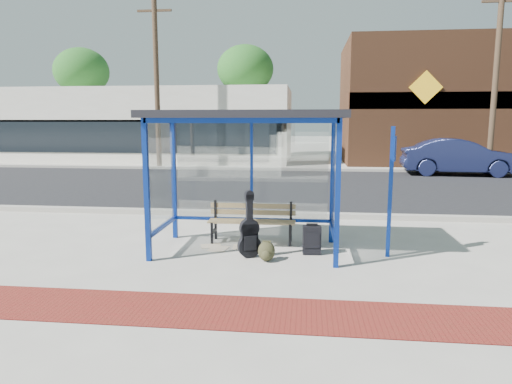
# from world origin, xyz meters

# --- Properties ---
(ground) EXTENTS (120.00, 120.00, 0.00)m
(ground) POSITION_xyz_m (0.00, 0.00, 0.00)
(ground) COLOR #B2ADA0
(ground) RESTS_ON ground
(brick_paver_strip) EXTENTS (60.00, 1.00, 0.01)m
(brick_paver_strip) POSITION_xyz_m (0.00, -2.60, 0.01)
(brick_paver_strip) COLOR maroon
(brick_paver_strip) RESTS_ON ground
(curb_near) EXTENTS (60.00, 0.25, 0.12)m
(curb_near) POSITION_xyz_m (0.00, 2.90, 0.06)
(curb_near) COLOR gray
(curb_near) RESTS_ON ground
(street_asphalt) EXTENTS (60.00, 10.00, 0.00)m
(street_asphalt) POSITION_xyz_m (0.00, 8.00, 0.00)
(street_asphalt) COLOR black
(street_asphalt) RESTS_ON ground
(curb_far) EXTENTS (60.00, 0.25, 0.12)m
(curb_far) POSITION_xyz_m (0.00, 13.10, 0.06)
(curb_far) COLOR gray
(curb_far) RESTS_ON ground
(far_sidewalk) EXTENTS (60.00, 4.00, 0.01)m
(far_sidewalk) POSITION_xyz_m (0.00, 15.00, 0.00)
(far_sidewalk) COLOR #B2ADA0
(far_sidewalk) RESTS_ON ground
(bus_shelter) EXTENTS (3.30, 1.80, 2.42)m
(bus_shelter) POSITION_xyz_m (0.00, 0.07, 2.07)
(bus_shelter) COLOR navy
(bus_shelter) RESTS_ON ground
(storefront_white) EXTENTS (18.00, 6.04, 4.00)m
(storefront_white) POSITION_xyz_m (-9.00, 17.99, 2.00)
(storefront_white) COLOR silver
(storefront_white) RESTS_ON ground
(storefront_brown) EXTENTS (10.00, 7.08, 6.40)m
(storefront_brown) POSITION_xyz_m (8.00, 18.49, 3.20)
(storefront_brown) COLOR #59331E
(storefront_brown) RESTS_ON ground
(tree_left) EXTENTS (3.60, 3.60, 7.03)m
(tree_left) POSITION_xyz_m (-14.00, 22.00, 5.45)
(tree_left) COLOR #4C3826
(tree_left) RESTS_ON ground
(tree_mid) EXTENTS (3.60, 3.60, 7.03)m
(tree_mid) POSITION_xyz_m (-3.00, 22.00, 5.45)
(tree_mid) COLOR #4C3826
(tree_mid) RESTS_ON ground
(tree_right) EXTENTS (3.60, 3.60, 7.03)m
(tree_right) POSITION_xyz_m (12.50, 22.00, 5.45)
(tree_right) COLOR #4C3826
(tree_right) RESTS_ON ground
(utility_pole_west) EXTENTS (1.60, 0.24, 8.00)m
(utility_pole_west) POSITION_xyz_m (-6.00, 13.40, 4.11)
(utility_pole_west) COLOR #4C3826
(utility_pole_west) RESTS_ON ground
(utility_pole_east) EXTENTS (1.60, 0.24, 8.00)m
(utility_pole_east) POSITION_xyz_m (9.00, 13.40, 4.11)
(utility_pole_east) COLOR #4C3826
(utility_pole_east) RESTS_ON ground
(bench) EXTENTS (1.62, 0.40, 0.76)m
(bench) POSITION_xyz_m (0.03, 0.61, 0.43)
(bench) COLOR black
(bench) RESTS_ON ground
(guitar_bag) EXTENTS (0.40, 0.26, 1.07)m
(guitar_bag) POSITION_xyz_m (0.10, -0.39, 0.39)
(guitar_bag) COLOR black
(guitar_bag) RESTS_ON ground
(suitcase) EXTENTS (0.32, 0.22, 0.53)m
(suitcase) POSITION_xyz_m (1.13, -0.07, 0.25)
(suitcase) COLOR black
(suitcase) RESTS_ON ground
(backpack) EXTENTS (0.28, 0.26, 0.33)m
(backpack) POSITION_xyz_m (0.40, -0.55, 0.16)
(backpack) COLOR #2D2C19
(backpack) RESTS_ON ground
(sign_post) EXTENTS (0.12, 0.27, 2.17)m
(sign_post) POSITION_xyz_m (2.41, -0.08, 1.22)
(sign_post) COLOR navy
(sign_post) RESTS_ON ground
(newspaper_a) EXTENTS (0.44, 0.39, 0.01)m
(newspaper_a) POSITION_xyz_m (-0.68, 0.22, 0.00)
(newspaper_a) COLOR white
(newspaper_a) RESTS_ON ground
(newspaper_b) EXTENTS (0.36, 0.43, 0.01)m
(newspaper_b) POSITION_xyz_m (-0.51, 0.06, 0.00)
(newspaper_b) COLOR white
(newspaper_b) RESTS_ON ground
(newspaper_c) EXTENTS (0.30, 0.37, 0.01)m
(newspaper_c) POSITION_xyz_m (-0.14, 0.22, 0.00)
(newspaper_c) COLOR white
(newspaper_c) RESTS_ON ground
(parked_car) EXTENTS (4.71, 1.94, 1.52)m
(parked_car) POSITION_xyz_m (7.33, 12.12, 0.76)
(parked_car) COLOR #171C40
(parked_car) RESTS_ON ground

